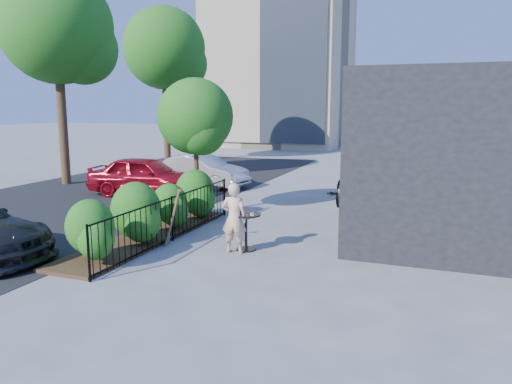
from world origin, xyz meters
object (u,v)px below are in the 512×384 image
at_px(street_tree_near, 57,34).
at_px(car_red, 146,176).
at_px(street_tree_far, 165,53).
at_px(car_silver, 202,171).
at_px(shovel, 172,221).
at_px(patio_tree, 197,121).
at_px(woman, 234,218).
at_px(cafe_table, 246,225).

bearing_deg(street_tree_near, car_red, -12.12).
distance_m(street_tree_far, car_silver, 9.97).
relative_size(street_tree_far, car_silver, 2.17).
distance_m(shovel, car_red, 6.88).
distance_m(patio_tree, street_tree_near, 8.92).
bearing_deg(car_red, street_tree_far, 18.36).
relative_size(woman, car_red, 0.38).
bearing_deg(patio_tree, car_silver, 115.98).
xyz_separation_m(woman, car_silver, (-4.79, 7.80, -0.16)).
bearing_deg(street_tree_near, car_silver, 15.49).
distance_m(street_tree_near, shovel, 12.01).
height_order(patio_tree, woman, patio_tree).
bearing_deg(shovel, car_red, 127.97).
bearing_deg(shovel, street_tree_far, 121.12).
distance_m(street_tree_far, cafe_table, 18.24).
distance_m(patio_tree, street_tree_far, 13.95).
height_order(street_tree_near, woman, street_tree_near).
bearing_deg(cafe_table, street_tree_near, 149.84).
relative_size(cafe_table, car_red, 0.21).
xyz_separation_m(shovel, car_silver, (-3.27, 7.88, 0.02)).
height_order(street_tree_near, street_tree_far, same).
bearing_deg(patio_tree, street_tree_far, 124.51).
bearing_deg(shovel, woman, 3.05).
bearing_deg(cafe_table, car_red, 139.42).
height_order(street_tree_far, car_silver, street_tree_far).
height_order(shovel, car_red, car_red).
distance_m(woman, shovel, 1.53).
xyz_separation_m(patio_tree, car_red, (-3.25, 2.25, -2.06)).
distance_m(cafe_table, car_red, 7.79).
bearing_deg(patio_tree, car_red, 145.39).
xyz_separation_m(street_tree_near, cafe_table, (10.36, -6.02, -5.34)).
relative_size(street_tree_far, car_red, 2.00).
height_order(patio_tree, car_silver, patio_tree).
height_order(street_tree_far, cafe_table, street_tree_far).
distance_m(street_tree_near, street_tree_far, 8.00).
bearing_deg(car_silver, cafe_table, -137.89).
relative_size(cafe_table, woman, 0.57).
xyz_separation_m(woman, car_red, (-5.75, 5.34, -0.08)).
height_order(street_tree_far, woman, street_tree_far).
height_order(street_tree_near, shovel, street_tree_near).
relative_size(woman, car_silver, 0.41).
bearing_deg(street_tree_near, street_tree_far, 90.00).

